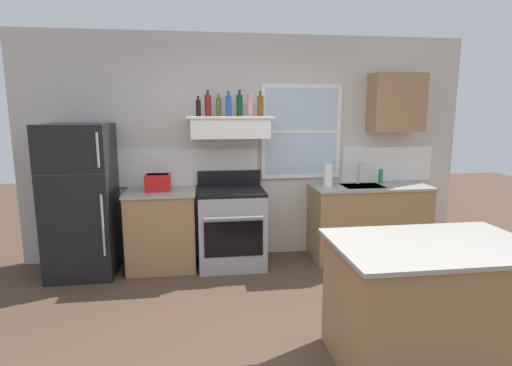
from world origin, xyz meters
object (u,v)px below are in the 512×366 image
(toaster, at_px, (158,182))
(stove_range, at_px, (231,227))
(bottle_dark_green_wine, at_px, (240,105))
(bottle_blue_liqueur, at_px, (229,105))
(bottle_balsamic_dark, at_px, (198,108))
(bottle_red_label_wine, at_px, (208,105))
(refrigerator, at_px, (81,201))
(paper_towel_roll, at_px, (328,175))
(bottle_rose_pink, at_px, (250,105))
(bottle_olive_oil_square, at_px, (219,107))
(dish_soap_bottle, at_px, (381,176))
(kitchen_island, at_px, (430,304))
(bottle_amber_wine, at_px, (260,106))

(toaster, distance_m, stove_range, 0.99)
(bottle_dark_green_wine, bearing_deg, bottle_blue_liqueur, -165.22)
(bottle_balsamic_dark, distance_m, bottle_red_label_wine, 0.13)
(refrigerator, height_order, bottle_blue_liqueur, bottle_blue_liqueur)
(stove_range, distance_m, bottle_dark_green_wine, 1.41)
(paper_towel_roll, bearing_deg, bottle_red_label_wine, 176.16)
(bottle_dark_green_wine, height_order, bottle_rose_pink, bottle_dark_green_wine)
(toaster, bearing_deg, bottle_olive_oil_square, 8.75)
(dish_soap_bottle, bearing_deg, kitchen_island, -105.76)
(bottle_olive_oil_square, distance_m, paper_towel_roll, 1.53)
(refrigerator, bearing_deg, bottle_rose_pink, 3.16)
(paper_towel_roll, relative_size, dish_soap_bottle, 1.50)
(refrigerator, xyz_separation_m, toaster, (0.83, 0.07, 0.17))
(stove_range, bearing_deg, toaster, 176.80)
(bottle_blue_liqueur, xyz_separation_m, dish_soap_bottle, (1.89, 0.06, -0.86))
(bottle_dark_green_wine, relative_size, bottle_rose_pink, 1.01)
(bottle_red_label_wine, relative_size, bottle_amber_wine, 1.04)
(toaster, xyz_separation_m, bottle_blue_liqueur, (0.81, 0.04, 0.86))
(toaster, xyz_separation_m, bottle_balsamic_dark, (0.47, 0.02, 0.83))
(bottle_blue_liqueur, bearing_deg, kitchen_island, -60.04)
(stove_range, height_order, dish_soap_bottle, same)
(bottle_blue_liqueur, distance_m, bottle_amber_wine, 0.36)
(refrigerator, height_order, dish_soap_bottle, refrigerator)
(stove_range, relative_size, bottle_rose_pink, 3.71)
(kitchen_island, bearing_deg, bottle_rose_pink, 114.92)
(toaster, relative_size, paper_towel_roll, 1.10)
(bottle_olive_oil_square, bearing_deg, bottle_blue_liqueur, -33.26)
(bottle_rose_pink, relative_size, dish_soap_bottle, 1.63)
(toaster, bearing_deg, bottle_red_label_wine, 8.41)
(bottle_amber_wine, bearing_deg, bottle_dark_green_wine, 171.29)
(stove_range, distance_m, bottle_blue_liqueur, 1.40)
(bottle_rose_pink, xyz_separation_m, kitchen_island, (1.01, -2.18, -1.41))
(refrigerator, relative_size, paper_towel_roll, 6.19)
(refrigerator, height_order, bottle_dark_green_wine, bottle_dark_green_wine)
(toaster, relative_size, stove_range, 0.27)
(bottle_blue_liqueur, bearing_deg, toaster, -177.46)
(toaster, distance_m, bottle_rose_pink, 1.36)
(bottle_olive_oil_square, height_order, paper_towel_roll, bottle_olive_oil_square)
(toaster, height_order, stove_range, toaster)
(bottle_red_label_wine, distance_m, bottle_dark_green_wine, 0.36)
(stove_range, height_order, bottle_red_label_wine, bottle_red_label_wine)
(bottle_red_label_wine, relative_size, bottle_olive_oil_square, 1.15)
(bottle_blue_liqueur, xyz_separation_m, paper_towel_roll, (1.18, -0.04, -0.82))
(refrigerator, xyz_separation_m, bottle_olive_oil_square, (1.53, 0.18, 1.02))
(toaster, relative_size, dish_soap_bottle, 1.65)
(bottle_balsamic_dark, xyz_separation_m, bottle_dark_green_wine, (0.47, 0.05, 0.03))
(bottle_red_label_wine, distance_m, dish_soap_bottle, 2.29)
(bottle_blue_liqueur, height_order, bottle_rose_pink, bottle_rose_pink)
(bottle_balsamic_dark, relative_size, bottle_amber_wine, 0.79)
(bottle_red_label_wine, xyz_separation_m, bottle_dark_green_wine, (0.36, -0.02, 0.00))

